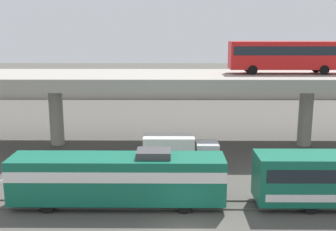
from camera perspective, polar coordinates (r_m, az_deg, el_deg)
The scene contains 14 objects.
rail_strip_near at distance 29.83m, azimuth 2.43°, elevation -12.82°, with size 110.00×0.12×0.12m, color #59544C.
rail_strip_far at distance 31.15m, azimuth 2.34°, elevation -11.71°, with size 110.00×0.12×0.12m, color #59544C.
train_locomotive at distance 30.01m, azimuth -8.46°, elevation -8.38°, with size 16.29×3.04×4.18m.
highway_overpass at distance 44.15m, azimuth 1.79°, elevation 4.76°, with size 96.00×10.53×7.85m.
transit_bus_on_overpass at distance 45.77m, azimuth 16.05°, elevation 8.18°, with size 12.00×2.68×3.40m.
service_truck_west at distance 37.59m, azimuth 1.47°, elevation -4.94°, with size 6.80×2.46×3.04m.
pier_parking_lot at distance 79.68m, azimuth 1.19°, elevation 3.40°, with size 69.76×10.33×1.43m, color #9E998E.
parked_car_0 at distance 81.01m, azimuth -4.82°, elevation 4.56°, with size 4.17×1.82×1.50m.
parked_car_1 at distance 77.96m, azimuth -8.17°, elevation 4.20°, with size 4.46×1.95×1.50m.
parked_car_2 at distance 79.85m, azimuth 15.61°, elevation 4.06°, with size 4.36×1.85×1.50m.
parked_car_3 at distance 78.44m, azimuth -4.34°, elevation 4.33°, with size 4.44×1.99×1.50m.
parked_car_4 at distance 82.60m, azimuth -15.33°, elevation 4.32°, with size 4.37×1.99×1.50m.
parked_car_5 at distance 82.83m, azimuth -9.81°, elevation 4.59°, with size 4.66×1.88×1.50m.
harbor_water at distance 102.57m, azimuth 1.03°, elevation 4.92°, with size 140.00×36.00×0.01m, color navy.
Camera 1 is at (-1.01, -23.79, 12.55)m, focal length 43.92 mm.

